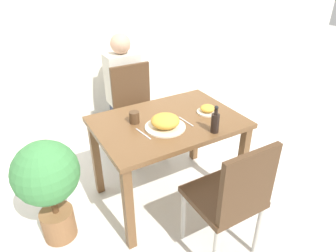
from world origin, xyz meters
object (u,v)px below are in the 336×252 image
chair_far (137,107)px  food_plate (165,122)px  potted_plant_left (48,180)px  person_figure (124,90)px  side_plate (208,110)px  chair_near (232,196)px  sauce_bottle (215,122)px  drink_cup (134,117)px

chair_far → food_plate: bearing=-99.7°
chair_far → potted_plant_left: size_ratio=1.15×
person_figure → side_plate: bearing=-76.5°
chair_far → person_figure: 0.33m
side_plate → chair_near: bearing=-113.9°
chair_near → side_plate: 0.77m
chair_near → person_figure: size_ratio=0.78×
sauce_bottle → person_figure: person_figure is taller
drink_cup → side_plate: bearing=-13.8°
food_plate → person_figure: size_ratio=0.25×
chair_near → side_plate: bearing=-113.9°
food_plate → sauce_bottle: bearing=-39.7°
drink_cup → chair_near: bearing=-71.4°
food_plate → potted_plant_left: bearing=172.9°
drink_cup → person_figure: person_figure is taller
food_plate → drink_cup: size_ratio=3.34×
chair_near → side_plate: chair_near is taller
side_plate → person_figure: (-0.26, 1.10, -0.18)m
drink_cup → person_figure: size_ratio=0.08×
side_plate → chair_far: bearing=109.2°
chair_near → chair_far: 1.45m
sauce_bottle → potted_plant_left: (-1.11, 0.33, -0.29)m
chair_far → chair_near: bearing=-91.1°
chair_far → drink_cup: bearing=-115.3°
side_plate → person_figure: bearing=103.5°
food_plate → chair_near: bearing=-79.9°
chair_far → person_figure: person_figure is taller
drink_cup → potted_plant_left: (-0.68, -0.08, -0.26)m
potted_plant_left → side_plate: bearing=-2.9°
chair_near → chair_far: (0.03, 1.45, 0.00)m
chair_near → food_plate: 0.69m
drink_cup → food_plate: bearing=-48.5°
chair_far → food_plate: (-0.14, -0.82, 0.25)m
food_plate → drink_cup: bearing=131.5°
food_plate → side_plate: (0.41, 0.04, -0.02)m
chair_near → potted_plant_left: 1.20m
potted_plant_left → drink_cup: bearing=6.5°
drink_cup → person_figure: bearing=72.3°
sauce_bottle → person_figure: size_ratio=0.18×
chair_far → potted_plant_left: 1.21m
side_plate → drink_cup: (-0.57, 0.14, 0.02)m
food_plate → side_plate: bearing=5.8°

